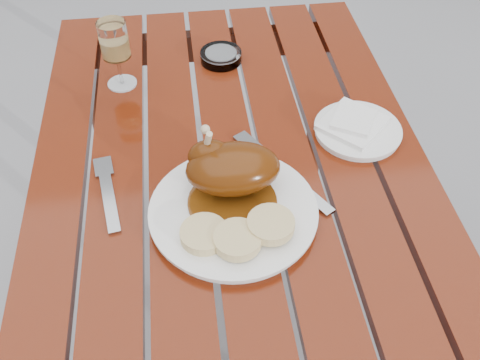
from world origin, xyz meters
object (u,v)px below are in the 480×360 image
object	(u,v)px
table	(233,263)
side_plate	(358,130)
wine_glass	(117,55)
ashtray	(221,56)
dinner_plate	(233,212)

from	to	relation	value
table	side_plate	distance (m)	0.47
wine_glass	side_plate	bearing A→B (deg)	-25.54
table	ashtray	distance (m)	0.52
dinner_plate	ashtray	distance (m)	0.50
dinner_plate	side_plate	distance (m)	0.35
table	side_plate	bearing A→B (deg)	8.35
dinner_plate	wine_glass	xyz separation A→B (m)	(-0.21, 0.44, 0.07)
side_plate	ashtray	world-z (taller)	ashtray
dinner_plate	wine_glass	world-z (taller)	wine_glass
dinner_plate	side_plate	bearing A→B (deg)	33.77
table	wine_glass	bearing A→B (deg)	128.80
dinner_plate	ashtray	bearing A→B (deg)	86.72
dinner_plate	side_plate	size ratio (longest dim) A/B	1.66
dinner_plate	ashtray	xyz separation A→B (m)	(0.03, 0.50, 0.00)
table	wine_glass	distance (m)	0.58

